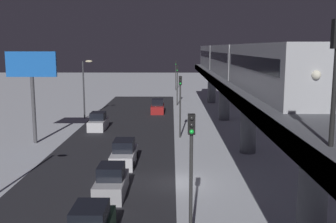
{
  "coord_description": "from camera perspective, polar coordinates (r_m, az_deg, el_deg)",
  "views": [
    {
      "loc": [
        0.27,
        26.1,
        9.29
      ],
      "look_at": [
        0.7,
        -18.93,
        1.92
      ],
      "focal_mm": 42.07,
      "sensor_mm": 36.0,
      "label": 1
    }
  ],
  "objects": [
    {
      "name": "sedan_white",
      "position": [
        31.99,
        -6.38,
        -6.19
      ],
      "size": [
        1.91,
        4.66,
        1.97
      ],
      "rotation": [
        0.0,
        0.0,
        3.14
      ],
      "color": "silver",
      "rests_on": "ground_plane"
    },
    {
      "name": "street_lamp_far",
      "position": [
        52.52,
        -11.91,
        4.2
      ],
      "size": [
        1.35,
        0.44,
        7.65
      ],
      "color": "#38383D",
      "rests_on": "ground_plane"
    },
    {
      "name": "avenue_asphalt",
      "position": [
        28.19,
        -10.33,
        -10.1
      ],
      "size": [
        11.0,
        96.62,
        0.01
      ],
      "primitive_type": "cube",
      "color": "#28282D",
      "rests_on": "ground_plane"
    },
    {
      "name": "sedan_red_2",
      "position": [
        56.43,
        -1.51,
        0.63
      ],
      "size": [
        1.8,
        4.25,
        1.97
      ],
      "rotation": [
        0.0,
        0.0,
        3.14
      ],
      "color": "#A51E1E",
      "rests_on": "ground_plane"
    },
    {
      "name": "traffic_light_far",
      "position": [
        63.29,
        1.34,
        4.67
      ],
      "size": [
        0.32,
        0.44,
        6.4
      ],
      "color": "#2D2D2D",
      "rests_on": "ground_plane"
    },
    {
      "name": "traffic_light_distant",
      "position": [
        86.29,
        1.14,
        5.9
      ],
      "size": [
        0.32,
        0.44,
        6.4
      ],
      "color": "#2D2D2D",
      "rests_on": "ground_plane"
    },
    {
      "name": "ground_plane",
      "position": [
        27.7,
        1.09,
        -10.3
      ],
      "size": [
        240.0,
        240.0,
        0.0
      ],
      "primitive_type": "plane",
      "color": "silver"
    },
    {
      "name": "traffic_light_mid",
      "position": [
        40.35,
        1.79,
        2.03
      ],
      "size": [
        0.32,
        0.44,
        6.4
      ],
      "color": "#2D2D2D",
      "rests_on": "ground_plane"
    },
    {
      "name": "commercial_billboard",
      "position": [
        39.86,
        -19.14,
        5.24
      ],
      "size": [
        4.8,
        0.36,
        8.9
      ],
      "color": "#4C4C51",
      "rests_on": "ground_plane"
    },
    {
      "name": "traffic_light_near",
      "position": [
        17.72,
        3.38,
        -7.43
      ],
      "size": [
        0.32,
        0.44,
        6.4
      ],
      "color": "#2D2D2D",
      "rests_on": "ground_plane"
    },
    {
      "name": "elevated_railway",
      "position": [
        27.23,
        14.76,
        0.62
      ],
      "size": [
        5.0,
        96.62,
        6.14
      ],
      "color": "slate",
      "rests_on": "ground_plane"
    },
    {
      "name": "sedan_white_2",
      "position": [
        45.76,
        -10.07,
        -1.55
      ],
      "size": [
        1.8,
        4.15,
        1.97
      ],
      "color": "silver",
      "rests_on": "ground_plane"
    },
    {
      "name": "sedan_silver",
      "position": [
        25.61,
        -8.21,
        -10.17
      ],
      "size": [
        1.8,
        4.04,
        1.97
      ],
      "rotation": [
        0.0,
        0.0,
        3.14
      ],
      "color": "#B2B2B7",
      "rests_on": "ground_plane"
    },
    {
      "name": "subway_train",
      "position": [
        46.68,
        8.98,
        7.5
      ],
      "size": [
        2.94,
        55.47,
        3.4
      ],
      "color": "#B7BABF",
      "rests_on": "elevated_railway"
    }
  ]
}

